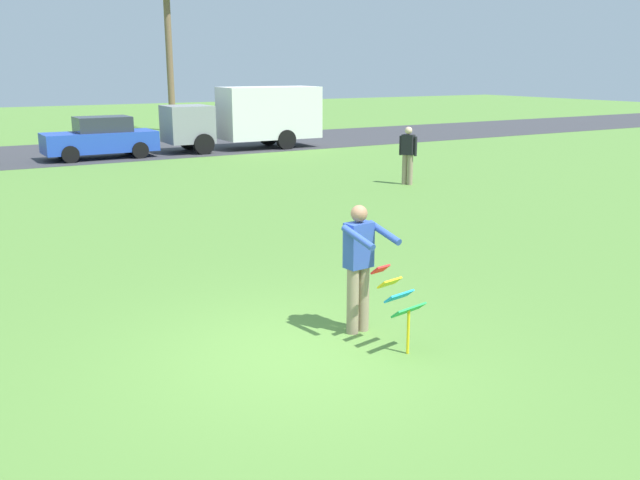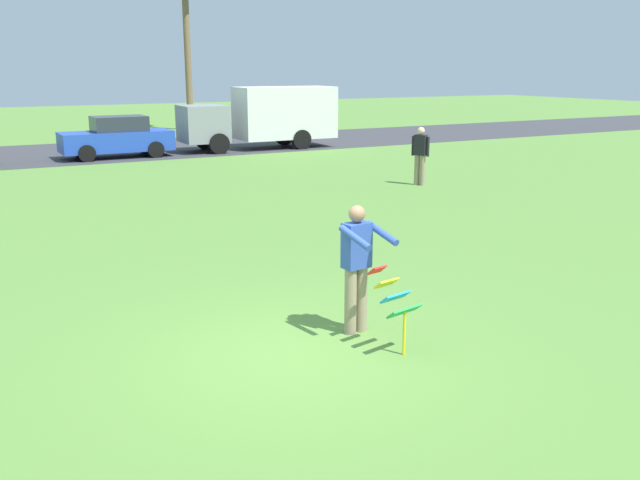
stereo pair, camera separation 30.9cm
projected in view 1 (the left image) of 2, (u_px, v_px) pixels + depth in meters
ground_plane at (299, 354)px, 8.52m from camera, size 120.00×120.00×0.00m
road_strip at (28, 155)px, 27.56m from camera, size 120.00×8.00×0.01m
person_kite_flyer at (359, 264)px, 9.00m from camera, size 0.59×0.70×1.73m
kite_held at (399, 298)px, 8.48m from camera, size 0.53×0.69×1.04m
parked_car_blue at (101, 138)px, 26.53m from camera, size 4.22×1.87×1.60m
parked_truck_grey_van at (252, 116)px, 29.51m from camera, size 6.75×2.25×2.62m
person_walker_near at (408, 154)px, 20.55m from camera, size 0.37×0.51×1.73m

